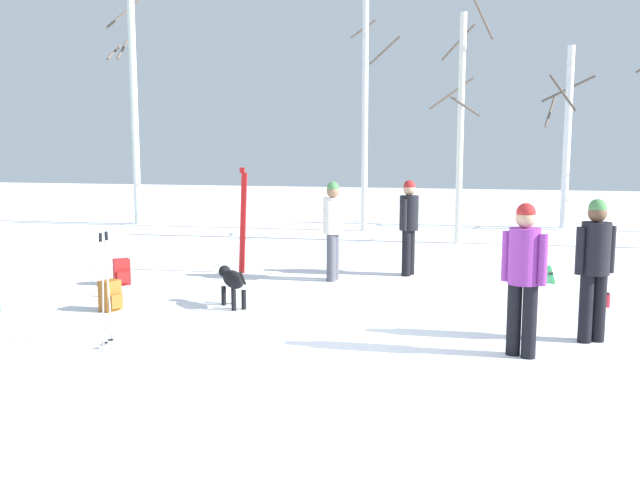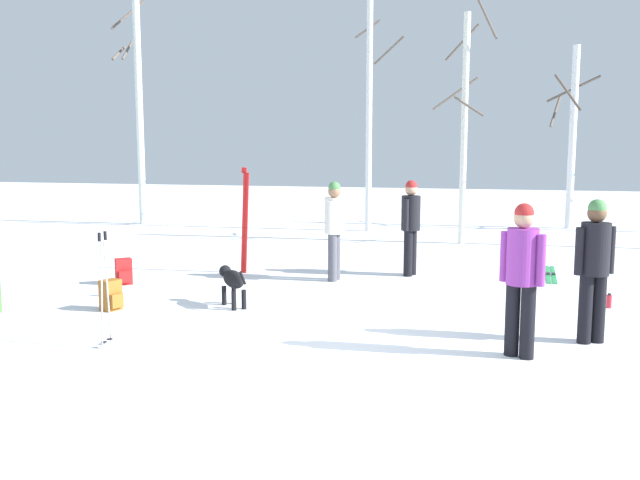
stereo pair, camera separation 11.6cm
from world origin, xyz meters
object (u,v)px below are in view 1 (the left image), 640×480
person_2 (409,221)px  backpack_0 (110,296)px  birch_tree_3 (567,134)px  ski_poles_0 (106,286)px  water_bottle_0 (113,289)px  person_0 (524,270)px  person_1 (595,261)px  dog (232,280)px  birch_tree_0 (133,87)px  ski_pair_planted_0 (243,221)px  birch_tree_2 (461,123)px  birch_tree_1 (366,99)px  ski_pair_lying_1 (548,274)px  water_bottle_1 (608,300)px  person_3 (333,224)px  backpack_1 (122,272)px

person_2 → backpack_0: size_ratio=3.90×
birch_tree_3 → ski_poles_0: bearing=-115.3°
ski_poles_0 → backpack_0: size_ratio=3.07×
water_bottle_0 → person_0: bearing=-16.0°
person_1 → water_bottle_0: person_1 is taller
dog → birch_tree_0: size_ratio=0.09×
dog → ski_pair_planted_0: (-0.73, 2.55, 0.57)m
birch_tree_2 → person_0: bearing=-83.5°
birch_tree_3 → birch_tree_0: bearing=-171.3°
person_0 → birch_tree_2: (-1.02, 8.99, 1.86)m
birch_tree_1 → water_bottle_0: bearing=-104.7°
ski_pair_lying_1 → water_bottle_1: 2.58m
water_bottle_0 → person_2: bearing=34.1°
birch_tree_3 → person_2: bearing=-113.0°
backpack_0 → birch_tree_0: birch_tree_0 is taller
ski_pair_lying_1 → birch_tree_1: size_ratio=0.26×
backpack_0 → person_3: bearing=48.3°
ski_pair_lying_1 → water_bottle_0: bearing=-152.3°
person_0 → water_bottle_0: bearing=164.0°
person_0 → water_bottle_1: bearing=63.8°
ski_pair_lying_1 → birch_tree_1: bearing=127.7°
ski_pair_planted_0 → backpack_1: ski_pair_planted_0 is taller
dog → water_bottle_1: 5.46m
person_1 → birch_tree_3: birch_tree_3 is taller
ski_poles_0 → birch_tree_3: size_ratio=0.27×
ski_pair_lying_1 → water_bottle_1: (0.61, -2.51, 0.09)m
backpack_1 → backpack_0: bearing=-65.8°
birch_tree_1 → ski_pair_planted_0: bearing=-99.3°
ski_pair_planted_0 → ski_poles_0: bearing=-89.6°
person_0 → person_3: bearing=127.9°
backpack_1 → ski_pair_planted_0: bearing=42.0°
ski_poles_0 → ski_pair_planted_0: bearing=90.4°
backpack_0 → birch_tree_2: size_ratio=0.07×
ski_poles_0 → person_1: bearing=15.5°
person_2 → birch_tree_2: bearing=80.7°
person_0 → ski_poles_0: size_ratio=1.27×
person_3 → ski_pair_planted_0: bearing=170.8°
person_3 → water_bottle_0: (-3.03, -2.09, -0.85)m
person_2 → ski_pair_planted_0: bearing=-170.2°
person_0 → water_bottle_1: size_ratio=8.03×
backpack_0 → birch_tree_2: 9.65m
water_bottle_1 → birch_tree_3: size_ratio=0.04×
backpack_1 → birch_tree_0: size_ratio=0.06×
person_0 → ski_poles_0: (-4.67, -0.74, -0.26)m
water_bottle_1 → birch_tree_3: (0.41, 10.08, 2.52)m
dog → person_2: bearing=54.0°
person_1 → person_2: 4.60m
birch_tree_0 → birch_tree_2: (9.43, -1.97, -1.16)m
person_2 → birch_tree_3: (3.50, 8.22, 1.64)m
backpack_1 → birch_tree_3: (8.09, 10.20, 2.41)m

